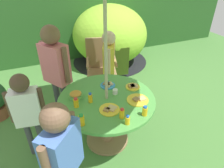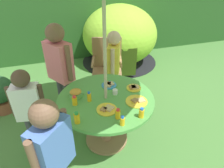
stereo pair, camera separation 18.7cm
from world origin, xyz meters
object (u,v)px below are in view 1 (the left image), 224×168
child_in_pink_shirt (55,64)px  juice_bottle_mid_right (76,103)px  garden_table (107,110)px  plate_far_left (133,86)px  juice_bottle_center_back (90,98)px  juice_bottle_back_edge (122,113)px  juice_bottle_near_left (127,120)px  snack_bowl (76,95)px  juice_bottle_mid_left (82,120)px  plate_near_right (138,100)px  plate_far_right (108,85)px  dome_tent (110,35)px  child_in_white_shirt (27,107)px  child_in_blue_shirt (62,151)px  juice_bottle_center_front (145,111)px  child_in_yellow_shirt (109,59)px  wooden_chair (101,65)px  plate_front_edge (110,109)px  cup_near (115,92)px

child_in_pink_shirt → juice_bottle_mid_right: (0.09, -0.72, -0.16)m
garden_table → plate_far_left: (0.39, 0.09, 0.19)m
juice_bottle_center_back → juice_bottle_back_edge: bearing=-59.2°
juice_bottle_near_left → snack_bowl: bearing=120.4°
juice_bottle_mid_left → plate_near_right: bearing=11.3°
plate_far_right → plate_far_left: 0.32m
dome_tent → plate_near_right: (-0.63, -2.47, 0.06)m
snack_bowl → juice_bottle_center_back: size_ratio=1.33×
plate_near_right → juice_bottle_back_edge: juice_bottle_back_edge is taller
child_in_white_shirt → juice_bottle_center_back: (0.68, -0.15, 0.03)m
dome_tent → plate_far_left: (-0.56, -2.20, 0.06)m
plate_near_right → juice_bottle_center_back: bearing=161.3°
juice_bottle_near_left → child_in_blue_shirt: bearing=-164.4°
juice_bottle_mid_right → juice_bottle_near_left: bearing=-48.9°
plate_far_right → juice_bottle_back_edge: (-0.09, -0.62, 0.04)m
plate_far_left → juice_bottle_mid_left: juice_bottle_mid_left is taller
juice_bottle_center_front → juice_bottle_back_edge: 0.24m
juice_bottle_near_left → juice_bottle_mid_right: bearing=131.1°
garden_table → juice_bottle_back_edge: 0.44m
child_in_yellow_shirt → dome_tent: bearing=-179.0°
child_in_blue_shirt → juice_bottle_center_back: 0.79m
child_in_pink_shirt → snack_bowl: (0.13, -0.55, -0.18)m
juice_bottle_center_back → garden_table: bearing=1.4°
plate_near_right → juice_bottle_mid_left: 0.72m
wooden_chair → plate_far_right: size_ratio=5.23×
dome_tent → juice_bottle_back_edge: (-0.93, -2.67, 0.10)m
child_in_white_shirt → juice_bottle_center_front: child_in_white_shirt is taller
child_in_blue_shirt → plate_front_edge: child_in_blue_shirt is taller
snack_bowl → juice_bottle_mid_left: 0.47m
juice_bottle_back_edge → child_in_white_shirt: bearing=150.2°
snack_bowl → garden_table: bearing=-23.5°
juice_bottle_back_edge → cup_near: bearing=76.1°
child_in_yellow_shirt → plate_near_right: size_ratio=4.80×
juice_bottle_center_front → juice_bottle_center_back: (-0.46, 0.43, 0.00)m
juice_bottle_center_front → garden_table: bearing=121.1°
wooden_chair → plate_far_right: (-0.21, -0.84, 0.14)m
child_in_white_shirt → juice_bottle_mid_left: (0.49, -0.46, 0.03)m
plate_far_right → cup_near: bearing=-85.3°
garden_table → juice_bottle_near_left: juice_bottle_near_left is taller
juice_bottle_center_back → plate_far_right: bearing=39.3°
plate_far_right → juice_bottle_center_back: juice_bottle_center_back is taller
juice_bottle_near_left → juice_bottle_center_front: juice_bottle_center_front is taller
dome_tent → juice_bottle_mid_right: size_ratio=17.96×
child_in_yellow_shirt → juice_bottle_center_back: 1.03m
child_in_yellow_shirt → juice_bottle_back_edge: bearing=7.7°
child_in_yellow_shirt → juice_bottle_near_left: bearing=9.3°
plate_far_right → juice_bottle_back_edge: juice_bottle_back_edge is taller
snack_bowl → juice_bottle_near_left: juice_bottle_near_left is taller
plate_front_edge → plate_far_left: bearing=34.8°
garden_table → child_in_pink_shirt: bearing=123.3°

